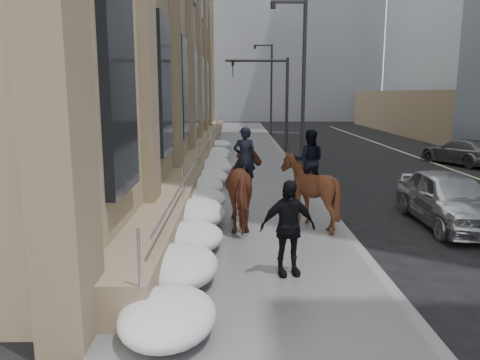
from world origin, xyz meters
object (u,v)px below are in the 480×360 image
object	(u,v)px
car_grey	(462,152)
pedestrian	(288,228)
mounted_horse_right	(309,186)
car_silver	(449,198)
mounted_horse_left	(247,186)

from	to	relation	value
car_grey	pedestrian	bearing A→B (deg)	34.83
mounted_horse_right	car_silver	distance (m)	4.15
mounted_horse_left	car_silver	world-z (taller)	mounted_horse_left
mounted_horse_left	car_silver	xyz separation A→B (m)	(5.82, 0.40, -0.47)
mounted_horse_right	car_grey	world-z (taller)	mounted_horse_right
mounted_horse_right	car_grey	size ratio (longest dim) A/B	0.56
mounted_horse_right	pedestrian	distance (m)	3.73
mounted_horse_left	car_silver	bearing A→B (deg)	178.21
mounted_horse_left	car_grey	xyz separation A→B (m)	(11.78, 12.01, -0.57)
mounted_horse_right	car_grey	xyz separation A→B (m)	(10.06, 11.99, -0.55)
pedestrian	car_silver	xyz separation A→B (m)	(5.09, 3.98, -0.31)
mounted_horse_left	mounted_horse_right	world-z (taller)	mounted_horse_left
mounted_horse_left	mounted_horse_right	xyz separation A→B (m)	(1.71, 0.02, -0.02)
pedestrian	car_grey	bearing A→B (deg)	43.36
mounted_horse_right	car_silver	bearing A→B (deg)	-166.90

